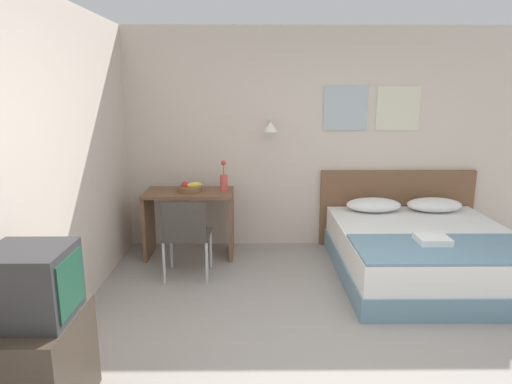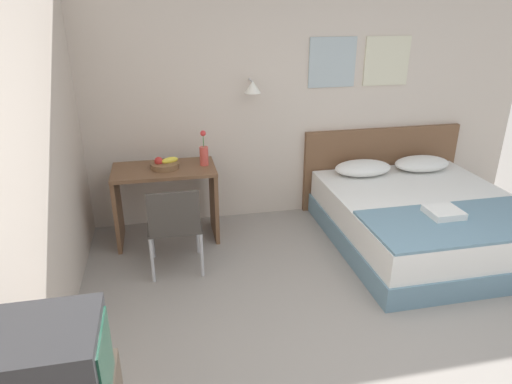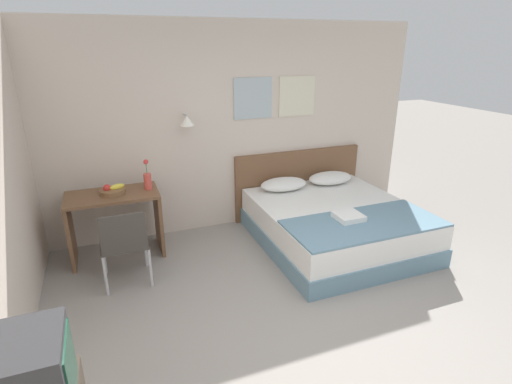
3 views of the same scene
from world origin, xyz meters
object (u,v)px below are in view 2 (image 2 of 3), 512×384
at_px(pillow_left, 363,168).
at_px(television, 50,370).
at_px(bed, 424,221).
at_px(desk, 166,192).
at_px(pillow_right, 422,164).
at_px(throw_blanket, 464,222).
at_px(desk_chair, 174,223).
at_px(fruit_bowl, 165,164).
at_px(flower_vase, 204,154).
at_px(headboard, 381,167).
at_px(folded_towel_near_foot, 444,212).

height_order(pillow_left, television, television).
height_order(bed, television, television).
bearing_deg(desk, pillow_right, 1.79).
bearing_deg(throw_blanket, bed, 90.00).
relative_size(desk_chair, television, 1.81).
bearing_deg(bed, desk, 165.48).
distance_m(pillow_right, desk_chair, 2.95).
bearing_deg(pillow_left, bed, -64.17).
bearing_deg(fruit_bowl, desk, 173.53).
distance_m(bed, throw_blanket, 0.63).
relative_size(pillow_left, television, 1.39).
relative_size(pillow_left, flower_vase, 1.80).
xyz_separation_m(bed, flower_vase, (-2.13, 0.66, 0.65)).
bearing_deg(throw_blanket, flower_vase, 149.80).
bearing_deg(fruit_bowl, pillow_right, 1.83).
distance_m(pillow_right, desk, 2.90).
bearing_deg(desk_chair, fruit_bowl, 93.46).
bearing_deg(desk_chair, television, -106.24).
bearing_deg(desk_chair, pillow_right, 15.33).
bearing_deg(desk, fruit_bowl, -6.47).
bearing_deg(flower_vase, pillow_left, 2.67).
distance_m(headboard, folded_towel_near_foot, 1.47).
bearing_deg(throw_blanket, headboard, 90.00).
xyz_separation_m(folded_towel_near_foot, flower_vase, (-2.01, 1.10, 0.34)).
bearing_deg(throw_blanket, fruit_bowl, 153.99).
xyz_separation_m(headboard, television, (-3.07, -3.07, 0.38)).
bearing_deg(television, headboard, 45.05).
relative_size(throw_blanket, folded_towel_near_foot, 5.94).
distance_m(pillow_right, folded_towel_near_foot, 1.28).
relative_size(bed, pillow_right, 3.08).
height_order(bed, pillow_left, pillow_left).
distance_m(desk, fruit_bowl, 0.29).
relative_size(desk, fruit_bowl, 3.53).
relative_size(bed, desk_chair, 2.36).
distance_m(throw_blanket, folded_towel_near_foot, 0.19).
bearing_deg(desk, pillow_left, 2.39).
distance_m(fruit_bowl, television, 2.76).
bearing_deg(throw_blanket, desk, 154.09).
bearing_deg(headboard, throw_blanket, -90.00).
height_order(pillow_right, fruit_bowl, fruit_bowl).
xyz_separation_m(headboard, folded_towel_near_foot, (-0.12, -1.46, 0.09)).
relative_size(throw_blanket, desk_chair, 2.07).
distance_m(folded_towel_near_foot, fruit_bowl, 2.65).
distance_m(pillow_right, television, 4.44).
bearing_deg(fruit_bowl, flower_vase, 1.44).
xyz_separation_m(pillow_right, desk_chair, (-2.84, -0.78, -0.08)).
xyz_separation_m(desk, television, (-0.53, -2.71, 0.33)).
bearing_deg(fruit_bowl, bed, -14.56).
height_order(fruit_bowl, television, television).
bearing_deg(headboard, pillow_right, -37.24).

